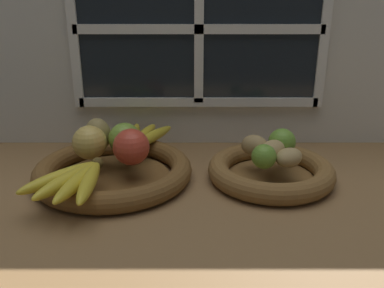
% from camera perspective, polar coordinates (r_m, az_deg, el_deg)
% --- Properties ---
extents(ground_plane, '(1.40, 0.90, 0.03)m').
position_cam_1_polar(ground_plane, '(0.89, 1.13, -6.98)').
color(ground_plane, olive).
extents(back_wall, '(1.40, 0.05, 0.55)m').
position_cam_1_polar(back_wall, '(1.10, 0.94, 14.24)').
color(back_wall, silver).
rests_on(back_wall, ground_plane).
extents(fruit_bowl_left, '(0.35, 0.35, 0.05)m').
position_cam_1_polar(fruit_bowl_left, '(0.93, -10.92, -3.75)').
color(fruit_bowl_left, brown).
rests_on(fruit_bowl_left, ground_plane).
extents(fruit_bowl_right, '(0.28, 0.28, 0.05)m').
position_cam_1_polar(fruit_bowl_right, '(0.93, 10.92, -3.74)').
color(fruit_bowl_right, brown).
rests_on(fruit_bowl_right, ground_plane).
extents(apple_red_right, '(0.08, 0.08, 0.08)m').
position_cam_1_polar(apple_red_right, '(0.88, -8.50, -0.41)').
color(apple_red_right, '#CC422D').
rests_on(apple_red_right, fruit_bowl_left).
extents(apple_green_back, '(0.07, 0.07, 0.07)m').
position_cam_1_polar(apple_green_back, '(0.94, -9.40, 0.73)').
color(apple_green_back, '#7AA338').
rests_on(apple_green_back, fruit_bowl_left).
extents(apple_golden_left, '(0.08, 0.08, 0.08)m').
position_cam_1_polar(apple_golden_left, '(0.93, -14.15, 0.20)').
color(apple_golden_left, '#DBB756').
rests_on(apple_golden_left, fruit_bowl_left).
extents(pear_brown, '(0.08, 0.07, 0.08)m').
position_cam_1_polar(pear_brown, '(0.98, -13.07, 1.27)').
color(pear_brown, olive).
rests_on(pear_brown, fruit_bowl_left).
extents(banana_bunch_front, '(0.15, 0.19, 0.03)m').
position_cam_1_polar(banana_bunch_front, '(0.81, -16.15, -4.79)').
color(banana_bunch_front, gold).
rests_on(banana_bunch_front, fruit_bowl_left).
extents(banana_bunch_back, '(0.16, 0.20, 0.03)m').
position_cam_1_polar(banana_bunch_back, '(1.02, -7.62, 1.02)').
color(banana_bunch_back, gold).
rests_on(banana_bunch_back, fruit_bowl_left).
extents(potato_large, '(0.09, 0.09, 0.05)m').
position_cam_1_polar(potato_large, '(0.91, 11.12, -0.96)').
color(potato_large, tan).
rests_on(potato_large, fruit_bowl_right).
extents(potato_oblong, '(0.08, 0.08, 0.05)m').
position_cam_1_polar(potato_oblong, '(0.93, 8.75, -0.28)').
color(potato_oblong, '#A38451').
rests_on(potato_oblong, fruit_bowl_right).
extents(potato_small, '(0.08, 0.08, 0.04)m').
position_cam_1_polar(potato_small, '(0.89, 13.39, -1.85)').
color(potato_small, tan).
rests_on(potato_small, fruit_bowl_right).
extents(lime_near, '(0.05, 0.05, 0.05)m').
position_cam_1_polar(lime_near, '(0.87, 9.98, -1.68)').
color(lime_near, '#6B9E33').
rests_on(lime_near, fruit_bowl_right).
extents(lime_far, '(0.06, 0.06, 0.06)m').
position_cam_1_polar(lime_far, '(0.95, 12.45, 0.28)').
color(lime_far, '#6B9E33').
rests_on(lime_far, fruit_bowl_right).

